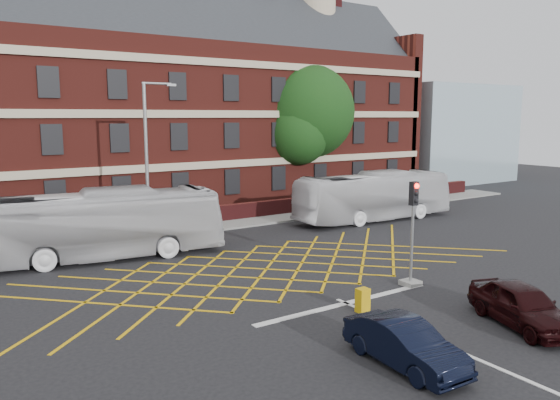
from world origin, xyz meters
TOP-DOWN VIEW (x-y plane):
  - ground at (0.00, 0.00)m, footprint 120.00×120.00m
  - victorian_building at (0.25, 22.00)m, footprint 51.00×12.17m
  - boundary_wall at (0.00, 13.00)m, footprint 56.00×0.50m
  - far_pavement at (0.00, 12.00)m, footprint 60.00×3.00m
  - glass_block at (34.00, 21.00)m, footprint 14.00×10.00m
  - box_junction_hatching at (0.00, 2.00)m, footprint 8.22×8.22m
  - stop_line at (0.00, -3.50)m, footprint 8.00×0.30m
  - centre_line at (0.00, -10.00)m, footprint 0.15×14.00m
  - bus_left at (-5.88, 8.06)m, footprint 12.42×4.64m
  - bus_right at (12.29, 7.96)m, footprint 11.60×3.23m
  - car_navy at (-2.01, -8.26)m, footprint 1.55×3.95m
  - car_maroon at (3.36, -8.39)m, footprint 2.98×4.52m
  - deciduous_tree at (13.43, 17.02)m, footprint 7.70×7.51m
  - traffic_light_near at (3.62, -3.30)m, footprint 0.70×0.70m
  - street_lamp at (-2.58, 9.57)m, footprint 2.25×1.00m
  - utility_cabinet at (-0.11, -4.49)m, footprint 0.43×0.35m

SIDE VIEW (x-z plane):
  - ground at x=0.00m, z-range 0.00..0.00m
  - box_junction_hatching at x=0.00m, z-range 0.00..0.02m
  - stop_line at x=0.00m, z-range 0.00..0.02m
  - centre_line at x=0.00m, z-range 0.00..0.02m
  - far_pavement at x=0.00m, z-range 0.00..0.12m
  - utility_cabinet at x=-0.11m, z-range 0.00..0.86m
  - boundary_wall at x=0.00m, z-range 0.00..1.10m
  - car_navy at x=-2.01m, z-range 0.00..1.28m
  - car_maroon at x=3.36m, z-range 0.00..1.43m
  - bus_right at x=12.29m, z-range 0.00..3.20m
  - bus_left at x=-5.88m, z-range 0.00..3.38m
  - traffic_light_near at x=3.62m, z-range -0.37..3.90m
  - street_lamp at x=-2.58m, z-range -1.37..7.23m
  - glass_block at x=34.00m, z-range 0.00..10.00m
  - deciduous_tree at x=13.43m, z-range 1.19..12.15m
  - victorian_building at x=0.25m, z-range -2.36..18.04m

